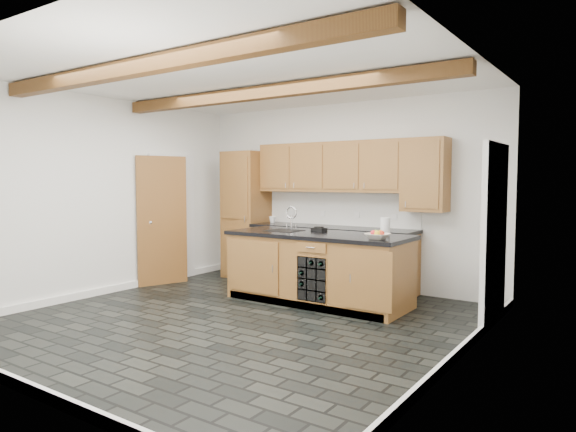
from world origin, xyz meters
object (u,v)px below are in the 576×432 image
at_px(fruit_bowl, 378,236).
at_px(paper_towel, 385,226).
at_px(kitchen_scale, 319,229).
at_px(island, 318,268).

distance_m(fruit_bowl, paper_towel, 0.49).
height_order(kitchen_scale, paper_towel, paper_towel).
bearing_deg(island, paper_towel, 18.21).
distance_m(kitchen_scale, fruit_bowl, 1.15).
relative_size(kitchen_scale, paper_towel, 1.00).
height_order(island, fruit_bowl, fruit_bowl).
height_order(kitchen_scale, fruit_bowl, fruit_bowl).
bearing_deg(fruit_bowl, island, 167.98).
bearing_deg(island, fruit_bowl, -12.02).
xyz_separation_m(fruit_bowl, paper_towel, (-0.11, 0.47, 0.08)).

